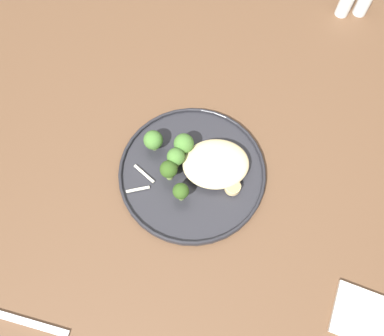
{
  "coord_description": "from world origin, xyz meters",
  "views": [
    {
      "loc": [
        0.01,
        0.3,
        1.46
      ],
      "look_at": [
        -0.01,
        -0.0,
        0.76
      ],
      "focal_mm": 36.73,
      "sensor_mm": 36.0,
      "label": 1
    }
  ],
  "objects_px": {
    "broccoli_floret_right_tilted": "(153,140)",
    "broccoli_floret_center_pile": "(186,144)",
    "seared_scallop_rear_pale": "(214,158)",
    "pepper_shaker": "(346,3)",
    "folded_napkin": "(377,322)",
    "dinner_fork": "(14,318)",
    "seared_scallop_tilted_round": "(220,169)",
    "seared_scallop_large_seared": "(233,161)",
    "broccoli_floret_split_head": "(181,192)",
    "seared_scallop_on_noodles": "(233,187)",
    "salt_shaker": "(364,2)",
    "broccoli_floret_small_sprig": "(169,170)",
    "dinner_plate": "(192,170)",
    "broccoli_floret_beside_noodles": "(176,157)"
  },
  "relations": [
    {
      "from": "broccoli_floret_split_head",
      "to": "pepper_shaker",
      "type": "height_order",
      "value": "pepper_shaker"
    },
    {
      "from": "seared_scallop_rear_pale",
      "to": "seared_scallop_large_seared",
      "type": "distance_m",
      "value": 0.04
    },
    {
      "from": "broccoli_floret_small_sprig",
      "to": "pepper_shaker",
      "type": "bearing_deg",
      "value": -136.56
    },
    {
      "from": "dinner_plate",
      "to": "folded_napkin",
      "type": "xyz_separation_m",
      "value": [
        -0.3,
        0.3,
        -0.0
      ]
    },
    {
      "from": "seared_scallop_tilted_round",
      "to": "broccoli_floret_split_head",
      "type": "distance_m",
      "value": 0.1
    },
    {
      "from": "seared_scallop_tilted_round",
      "to": "folded_napkin",
      "type": "relative_size",
      "value": 0.16
    },
    {
      "from": "seared_scallop_tilted_round",
      "to": "broccoli_floret_center_pile",
      "type": "xyz_separation_m",
      "value": [
        0.06,
        -0.05,
        0.03
      ]
    },
    {
      "from": "seared_scallop_rear_pale",
      "to": "dinner_fork",
      "type": "relative_size",
      "value": 0.19
    },
    {
      "from": "broccoli_floret_right_tilted",
      "to": "broccoli_floret_split_head",
      "type": "xyz_separation_m",
      "value": [
        -0.05,
        0.11,
        0.0
      ]
    },
    {
      "from": "seared_scallop_on_noodles",
      "to": "broccoli_floret_center_pile",
      "type": "relative_size",
      "value": 0.53
    },
    {
      "from": "seared_scallop_rear_pale",
      "to": "seared_scallop_on_noodles",
      "type": "bearing_deg",
      "value": 115.45
    },
    {
      "from": "seared_scallop_rear_pale",
      "to": "folded_napkin",
      "type": "relative_size",
      "value": 0.23
    },
    {
      "from": "broccoli_floret_right_tilted",
      "to": "pepper_shaker",
      "type": "xyz_separation_m",
      "value": [
        -0.46,
        -0.34,
        -0.01
      ]
    },
    {
      "from": "seared_scallop_tilted_round",
      "to": "seared_scallop_large_seared",
      "type": "relative_size",
      "value": 0.97
    },
    {
      "from": "folded_napkin",
      "to": "broccoli_floret_right_tilted",
      "type": "bearing_deg",
      "value": -43.51
    },
    {
      "from": "folded_napkin",
      "to": "seared_scallop_large_seared",
      "type": "bearing_deg",
      "value": -54.72
    },
    {
      "from": "broccoli_floret_split_head",
      "to": "dinner_plate",
      "type": "bearing_deg",
      "value": -113.19
    },
    {
      "from": "seared_scallop_rear_pale",
      "to": "salt_shaker",
      "type": "bearing_deg",
      "value": -135.53
    },
    {
      "from": "broccoli_floret_split_head",
      "to": "dinner_fork",
      "type": "height_order",
      "value": "broccoli_floret_split_head"
    },
    {
      "from": "broccoli_floret_beside_noodles",
      "to": "salt_shaker",
      "type": "bearing_deg",
      "value": -140.2
    },
    {
      "from": "salt_shaker",
      "to": "broccoli_floret_beside_noodles",
      "type": "bearing_deg",
      "value": 39.8
    },
    {
      "from": "broccoli_floret_right_tilted",
      "to": "broccoli_floret_center_pile",
      "type": "relative_size",
      "value": 0.87
    },
    {
      "from": "broccoli_floret_beside_noodles",
      "to": "broccoli_floret_right_tilted",
      "type": "bearing_deg",
      "value": -44.85
    },
    {
      "from": "broccoli_floret_split_head",
      "to": "broccoli_floret_small_sprig",
      "type": "distance_m",
      "value": 0.05
    },
    {
      "from": "salt_shaker",
      "to": "pepper_shaker",
      "type": "relative_size",
      "value": 1.0
    },
    {
      "from": "seared_scallop_rear_pale",
      "to": "pepper_shaker",
      "type": "height_order",
      "value": "pepper_shaker"
    },
    {
      "from": "broccoli_floret_split_head",
      "to": "seared_scallop_on_noodles",
      "type": "bearing_deg",
      "value": -173.9
    },
    {
      "from": "seared_scallop_on_noodles",
      "to": "seared_scallop_large_seared",
      "type": "relative_size",
      "value": 1.23
    },
    {
      "from": "broccoli_floret_right_tilted",
      "to": "seared_scallop_on_noodles",
      "type": "bearing_deg",
      "value": 145.78
    },
    {
      "from": "folded_napkin",
      "to": "dinner_fork",
      "type": "bearing_deg",
      "value": -3.96
    },
    {
      "from": "seared_scallop_rear_pale",
      "to": "pepper_shaker",
      "type": "bearing_deg",
      "value": -132.06
    },
    {
      "from": "dinner_plate",
      "to": "seared_scallop_large_seared",
      "type": "height_order",
      "value": "seared_scallop_large_seared"
    },
    {
      "from": "dinner_plate",
      "to": "broccoli_floret_small_sprig",
      "type": "bearing_deg",
      "value": 15.09
    },
    {
      "from": "folded_napkin",
      "to": "broccoli_floret_beside_noodles",
      "type": "bearing_deg",
      "value": -43.34
    },
    {
      "from": "broccoli_floret_right_tilted",
      "to": "dinner_fork",
      "type": "relative_size",
      "value": 0.28
    },
    {
      "from": "dinner_fork",
      "to": "seared_scallop_rear_pale",
      "type": "bearing_deg",
      "value": -143.37
    },
    {
      "from": "broccoli_floret_right_tilted",
      "to": "broccoli_floret_small_sprig",
      "type": "bearing_deg",
      "value": 112.67
    },
    {
      "from": "seared_scallop_tilted_round",
      "to": "broccoli_floret_right_tilted",
      "type": "relative_size",
      "value": 0.48
    },
    {
      "from": "seared_scallop_on_noodles",
      "to": "salt_shaker",
      "type": "relative_size",
      "value": 0.46
    },
    {
      "from": "broccoli_floret_center_pile",
      "to": "salt_shaker",
      "type": "xyz_separation_m",
      "value": [
        -0.44,
        -0.36,
        -0.01
      ]
    },
    {
      "from": "folded_napkin",
      "to": "salt_shaker",
      "type": "height_order",
      "value": "salt_shaker"
    },
    {
      "from": "dinner_fork",
      "to": "salt_shaker",
      "type": "height_order",
      "value": "salt_shaker"
    },
    {
      "from": "seared_scallop_rear_pale",
      "to": "broccoli_floret_center_pile",
      "type": "relative_size",
      "value": 0.61
    },
    {
      "from": "seared_scallop_on_noodles",
      "to": "broccoli_floret_center_pile",
      "type": "height_order",
      "value": "broccoli_floret_center_pile"
    },
    {
      "from": "broccoli_floret_split_head",
      "to": "pepper_shaker",
      "type": "xyz_separation_m",
      "value": [
        -0.41,
        -0.45,
        -0.01
      ]
    },
    {
      "from": "broccoli_floret_beside_noodles",
      "to": "broccoli_floret_small_sprig",
      "type": "distance_m",
      "value": 0.03
    },
    {
      "from": "seared_scallop_rear_pale",
      "to": "pepper_shaker",
      "type": "relative_size",
      "value": 0.52
    },
    {
      "from": "dinner_fork",
      "to": "seared_scallop_large_seared",
      "type": "bearing_deg",
      "value": -146.83
    },
    {
      "from": "dinner_plate",
      "to": "seared_scallop_rear_pale",
      "type": "distance_m",
      "value": 0.05
    },
    {
      "from": "seared_scallop_tilted_round",
      "to": "broccoli_floret_small_sprig",
      "type": "height_order",
      "value": "broccoli_floret_small_sprig"
    }
  ]
}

